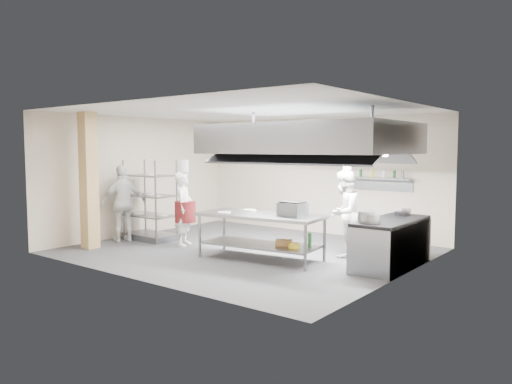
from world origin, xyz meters
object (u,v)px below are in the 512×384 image
Objects in this scene: cooking_range at (391,245)px; chef_line at (344,213)px; stockpot at (366,217)px; island at (261,237)px; pass_rack at (150,200)px; chef_head at (184,209)px; chef_plating at (123,203)px; griddle at (293,209)px.

chef_line is (-1.14, 0.29, 0.47)m from cooking_range.
stockpot is (0.95, -0.97, 0.12)m from chef_line.
island is 1.30× the size of pass_rack.
chef_head reaches higher than stockpot.
cooking_range is at bearing 71.37° from chef_line.
chef_line is at bearing 165.50° from cooking_range.
chef_plating is at bearing -75.02° from chef_line.
island is 2.26m from chef_head.
cooking_range is at bearing 122.83° from chef_plating.
pass_rack is 6.48× the size of stockpot.
pass_rack is 1.21m from chef_head.
griddle is at bearing 3.00° from pass_rack.
cooking_range is 1.19× the size of chef_head.
chef_line reaches higher than griddle.
chef_head is 1.62m from chef_plating.
island is at bearing -47.54° from chef_line.
island is 1.42× the size of chef_line.
griddle is at bearing 118.64° from chef_plating.
stockpot is at bearing -105.81° from cooking_range.
pass_rack reaches higher than chef_line.
stockpot reaches higher than island.
island is at bearing -172.55° from stockpot.
island is at bearing -120.42° from chef_head.
chef_head is at bearing -173.81° from griddle.
island reaches higher than cooking_range.
island is 8.44× the size of stockpot.
cooking_range is at bearing 9.58° from pass_rack.
griddle is (-0.57, -1.03, 0.14)m from chef_line.
cooking_range is 1.27m from chef_line.
pass_rack is at bearing -175.25° from griddle.
chef_line is at bearing 39.07° from island.
island is 1.78m from chef_line.
pass_rack is at bearing 59.57° from chef_head.
cooking_range is 1.10× the size of chef_plating.
pass_rack is 1.09× the size of chef_line.
chef_head is 0.95× the size of chef_line.
cooking_range is 0.92m from stockpot.
pass_rack is at bearing -177.88° from stockpot.
pass_rack is at bearing 167.50° from chef_plating.
chef_plating reaches higher than chef_line.
pass_rack is 1.06× the size of chef_plating.
griddle is (0.61, 0.23, 0.58)m from island.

